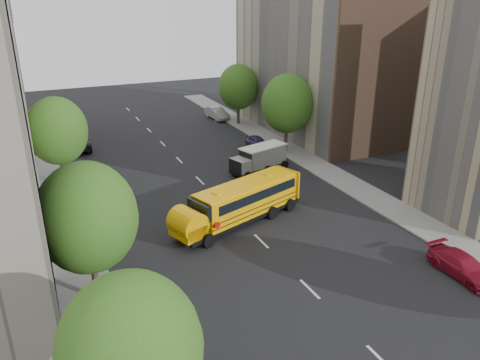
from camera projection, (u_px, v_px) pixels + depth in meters
ground at (249, 229)px, 33.07m from camera, size 120.00×120.00×0.00m
sidewalk_left at (70, 229)px, 32.83m from camera, size 3.00×80.00×0.12m
sidewalk_right at (340, 179)px, 41.71m from camera, size 3.00×80.00×0.12m
lane_markings at (200, 181)px, 41.51m from camera, size 0.15×64.00×0.01m
building_right_far at (315, 54)px, 53.54m from camera, size 10.00×22.00×18.00m
building_right_sidewall at (379, 67)px, 44.26m from camera, size 10.10×0.30×18.00m
street_tree_0 at (131, 351)px, 15.28m from camera, size 4.80×4.80×7.41m
street_tree_1 at (87, 218)px, 23.60m from camera, size 5.12×5.12×7.90m
street_tree_2 at (57, 131)px, 38.83m from camera, size 4.99×4.99×7.71m
street_tree_4 at (287, 104)px, 47.24m from camera, size 5.25×5.25×8.10m
street_tree_5 at (238, 87)px, 57.50m from camera, size 4.86×4.86×7.51m
school_bus at (238, 202)px, 33.33m from camera, size 10.62×5.60×2.95m
safari_truck at (259, 159)px, 43.15m from camera, size 5.96×3.42×2.41m
parked_car_0 at (140, 328)px, 22.30m from camera, size 1.59×3.89×1.32m
parked_car_1 at (91, 175)px, 40.65m from camera, size 2.00×4.65×1.49m
parked_car_2 at (76, 142)px, 49.61m from camera, size 2.75×5.73×1.58m
parked_car_3 at (463, 266)px, 27.37m from camera, size 1.85×4.48×1.30m
parked_car_4 at (258, 143)px, 49.85m from camera, size 1.64×3.86×1.30m
parked_car_5 at (217, 113)px, 61.58m from camera, size 1.95×4.73×1.52m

